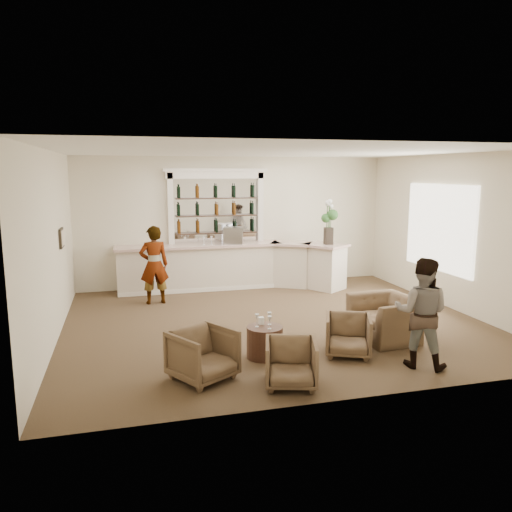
{
  "coord_description": "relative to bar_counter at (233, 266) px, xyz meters",
  "views": [
    {
      "loc": [
        -2.78,
        -9.07,
        2.94
      ],
      "look_at": [
        -0.13,
        0.9,
        1.18
      ],
      "focal_mm": 35.0,
      "sensor_mm": 36.0,
      "label": 1
    }
  ],
  "objects": [
    {
      "name": "wine_glass_tbl_c",
      "position": [
        -0.49,
        -4.89,
        0.03
      ],
      "size": [
        0.07,
        0.07,
        0.21
      ],
      "primitive_type": null,
      "color": "white",
      "rests_on": "cocktail_table"
    },
    {
      "name": "sommelier",
      "position": [
        -2.01,
        -0.97,
        0.3
      ],
      "size": [
        0.67,
        0.47,
        1.75
      ],
      "primitive_type": "imported",
      "rotation": [
        0.0,
        0.0,
        3.22
      ],
      "color": "gray",
      "rests_on": "ground"
    },
    {
      "name": "wine_glass_tbl_a",
      "position": [
        -0.65,
        -4.73,
        0.03
      ],
      "size": [
        0.07,
        0.07,
        0.21
      ],
      "primitive_type": null,
      "color": "white",
      "rests_on": "cocktail_table"
    },
    {
      "name": "flower_vase",
      "position": [
        2.27,
        -0.67,
        1.19
      ],
      "size": [
        0.29,
        0.29,
        1.11
      ],
      "color": "black",
      "rests_on": "bar_counter"
    },
    {
      "name": "cocktail_table",
      "position": [
        -0.53,
        -4.76,
        -0.32
      ],
      "size": [
        0.58,
        0.58,
        0.5
      ],
      "primitive_type": "cylinder",
      "color": "#45291E",
      "rests_on": "ground"
    },
    {
      "name": "wine_glass_bar_left",
      "position": [
        -0.74,
        0.02,
        0.67
      ],
      "size": [
        0.07,
        0.07,
        0.21
      ],
      "primitive_type": null,
      "color": "white",
      "rests_on": "bar_counter"
    },
    {
      "name": "espresso_machine",
      "position": [
        0.01,
        0.02,
        0.77
      ],
      "size": [
        0.57,
        0.52,
        0.42
      ],
      "primitive_type": "cube",
      "rotation": [
        0.0,
        0.0,
        -0.29
      ],
      "color": "#ACABB0",
      "rests_on": "bar_counter"
    },
    {
      "name": "armchair_center",
      "position": [
        -0.48,
        -5.9,
        -0.25
      ],
      "size": [
        0.87,
        0.89,
        0.65
      ],
      "primitive_type": "imported",
      "rotation": [
        0.0,
        0.0,
        -0.28
      ],
      "color": "brown",
      "rests_on": "ground"
    },
    {
      "name": "armchair_right",
      "position": [
        0.8,
        -5.02,
        -0.24
      ],
      "size": [
        0.94,
        0.95,
        0.66
      ],
      "primitive_type": "imported",
      "rotation": [
        0.0,
        0.0,
        -0.41
      ],
      "color": "brown",
      "rests_on": "ground"
    },
    {
      "name": "armchair_left",
      "position": [
        -1.61,
        -5.37,
        -0.21
      ],
      "size": [
        1.09,
        1.1,
        0.74
      ],
      "primitive_type": "imported",
      "rotation": [
        0.0,
        0.0,
        0.54
      ],
      "color": "brown",
      "rests_on": "ground"
    },
    {
      "name": "bar_counter",
      "position": [
        0.0,
        0.0,
        0.0
      ],
      "size": [
        5.72,
        1.8,
        1.14
      ],
      "color": "beige",
      "rests_on": "ground"
    },
    {
      "name": "guest",
      "position": [
        1.65,
        -5.72,
        0.26
      ],
      "size": [
        1.03,
        1.0,
        1.68
      ],
      "primitive_type": "imported",
      "rotation": [
        0.0,
        0.0,
        2.47
      ],
      "color": "gray",
      "rests_on": "ground"
    },
    {
      "name": "armchair_far",
      "position": [
        1.79,
        -4.48,
        -0.2
      ],
      "size": [
        1.13,
        1.26,
        0.75
      ],
      "primitive_type": "imported",
      "rotation": [
        0.0,
        0.0,
        -1.46
      ],
      "color": "brown",
      "rests_on": "ground"
    },
    {
      "name": "napkin_holder",
      "position": [
        -0.55,
        -4.62,
        -0.01
      ],
      "size": [
        0.08,
        0.08,
        0.12
      ],
      "primitive_type": "cube",
      "color": "white",
      "rests_on": "cocktail_table"
    },
    {
      "name": "wine_glass_tbl_b",
      "position": [
        -0.43,
        -4.68,
        0.03
      ],
      "size": [
        0.07,
        0.07,
        0.21
      ],
      "primitive_type": null,
      "color": "white",
      "rests_on": "cocktail_table"
    },
    {
      "name": "ground",
      "position": [
        0.16,
        -3.0,
        -0.57
      ],
      "size": [
        8.0,
        8.0,
        0.0
      ],
      "primitive_type": "plane",
      "color": "brown",
      "rests_on": "ground"
    },
    {
      "name": "room_shell",
      "position": [
        0.33,
        -2.29,
        1.77
      ],
      "size": [
        8.04,
        7.02,
        3.32
      ],
      "color": "beige",
      "rests_on": "ground"
    },
    {
      "name": "back_bar_alcove",
      "position": [
        -0.34,
        0.41,
        1.46
      ],
      "size": [
        2.64,
        0.25,
        3.0
      ],
      "color": "white",
      "rests_on": "ground"
    },
    {
      "name": "wine_glass_bar_right",
      "position": [
        -0.54,
        0.06,
        0.67
      ],
      "size": [
        0.07,
        0.07,
        0.21
      ],
      "primitive_type": null,
      "color": "white",
      "rests_on": "bar_counter"
    }
  ]
}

